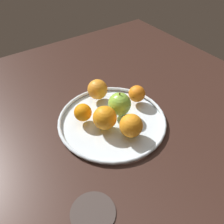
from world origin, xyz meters
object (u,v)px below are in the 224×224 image
at_px(orange_back_left, 83,112).
at_px(orange_center, 105,118).
at_px(apple, 120,104).
at_px(orange_back_right, 137,94).
at_px(orange_front_left, 131,126).
at_px(orange_front_right, 98,89).
at_px(ambient_coaster, 93,212).
at_px(fruit_bowl, 112,120).

height_order(orange_back_left, orange_center, orange_center).
relative_size(apple, orange_center, 1.12).
distance_m(orange_back_left, orange_back_right, 0.22).
bearing_deg(orange_back_right, orange_front_left, 134.73).
xyz_separation_m(orange_back_right, orange_center, (-0.05, 0.17, 0.01)).
distance_m(orange_front_left, orange_center, 0.09).
relative_size(apple, orange_front_right, 1.17).
relative_size(orange_back_right, orange_center, 0.79).
relative_size(orange_front_left, orange_back_right, 1.22).
xyz_separation_m(orange_front_left, orange_back_right, (0.12, -0.12, -0.01)).
distance_m(orange_front_left, orange_front_right, 0.22).
distance_m(apple, orange_back_left, 0.13).
relative_size(orange_front_right, ambient_coaster, 0.65).
height_order(orange_front_left, orange_back_left, orange_front_left).
bearing_deg(orange_front_left, apple, -16.42).
height_order(orange_front_right, orange_back_left, orange_front_right).
distance_m(fruit_bowl, orange_front_left, 0.10).
height_order(orange_front_left, ambient_coaster, orange_front_left).
relative_size(orange_center, ambient_coaster, 0.68).
height_order(apple, orange_front_left, apple).
bearing_deg(apple, fruit_bowl, 104.43).
relative_size(orange_front_right, orange_center, 0.95).
height_order(orange_center, ambient_coaster, orange_center).
height_order(orange_back_right, orange_center, orange_center).
xyz_separation_m(orange_front_left, ambient_coaster, (-0.15, 0.23, -0.05)).
bearing_deg(orange_center, ambient_coaster, 140.23).
height_order(orange_front_right, ambient_coaster, orange_front_right).
height_order(apple, ambient_coaster, apple).
bearing_deg(ambient_coaster, fruit_bowl, -43.23).
distance_m(orange_front_right, orange_back_left, 0.13).
bearing_deg(fruit_bowl, orange_front_right, -10.32).
bearing_deg(orange_back_left, ambient_coaster, 153.99).
bearing_deg(fruit_bowl, orange_back_left, 56.58).
xyz_separation_m(apple, orange_front_right, (0.12, 0.02, -0.00)).
bearing_deg(apple, orange_front_right, 7.42).
bearing_deg(apple, orange_back_right, -78.19).
xyz_separation_m(orange_front_left, orange_front_right, (0.22, -0.02, -0.00)).
xyz_separation_m(orange_front_right, ambient_coaster, (-0.37, 0.25, -0.05)).
relative_size(orange_front_right, orange_back_left, 1.24).
relative_size(apple, orange_back_right, 1.43).
distance_m(orange_front_left, orange_back_left, 0.17).
bearing_deg(orange_center, orange_back_left, 29.51).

